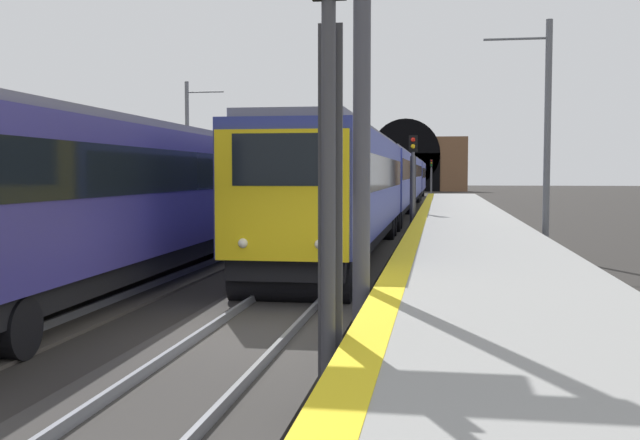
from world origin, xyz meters
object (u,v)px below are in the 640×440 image
train_main_approaching (395,179)px  railway_signal_far (431,173)px  catenary_mast_far (546,136)px  railway_signal_near (329,137)px  railway_signal_mid (413,175)px  catenary_mast_near (188,150)px  train_adjacent_platform (235,186)px

train_main_approaching → railway_signal_far: bearing=177.8°
train_main_approaching → railway_signal_far: (52.02, -1.89, 0.50)m
railway_signal_far → catenary_mast_far: catenary_mast_far is taller
railway_signal_near → railway_signal_mid: bearing=-180.0°
railway_signal_far → catenary_mast_far: 79.24m
railway_signal_mid → catenary_mast_near: size_ratio=0.57×
train_main_approaching → train_adjacent_platform: bearing=-9.5°
train_adjacent_platform → railway_signal_mid: 10.03m
catenary_mast_near → train_adjacent_platform: bearing=-154.6°
train_adjacent_platform → railway_signal_mid: bearing=-39.3°
train_main_approaching → railway_signal_far: railway_signal_far is taller
railway_signal_near → catenary_mast_far: catenary_mast_far is taller
railway_signal_near → catenary_mast_far: bearing=164.9°
railway_signal_near → railway_signal_far: railway_signal_near is taller
railway_signal_near → railway_signal_mid: railway_signal_near is taller
railway_signal_near → catenary_mast_far: (17.21, -4.66, 0.82)m
catenary_mast_near → catenary_mast_far: catenary_mast_near is taller
catenary_mast_far → railway_signal_far: bearing=3.4°
railway_signal_mid → catenary_mast_far: size_ratio=0.58×
railway_signal_far → railway_signal_mid: bearing=0.0°
train_main_approaching → catenary_mast_near: bearing=-41.8°
railway_signal_mid → railway_signal_far: railway_signal_far is taller
train_adjacent_platform → railway_signal_mid: size_ratio=8.67×
train_main_approaching → railway_signal_mid: size_ratio=17.07×
railway_signal_far → train_adjacent_platform: bearing=-4.5°
railway_signal_far → catenary_mast_far: (-79.10, -4.66, 1.14)m
train_adjacent_platform → railway_signal_far: 78.23m
train_adjacent_platform → catenary_mast_near: bearing=24.2°
train_main_approaching → railway_signal_far: size_ratio=16.40×
railway_signal_near → catenary_mast_near: size_ratio=0.69×
railway_signal_far → catenary_mast_near: 65.47m
train_main_approaching → catenary_mast_near: size_ratio=9.72×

